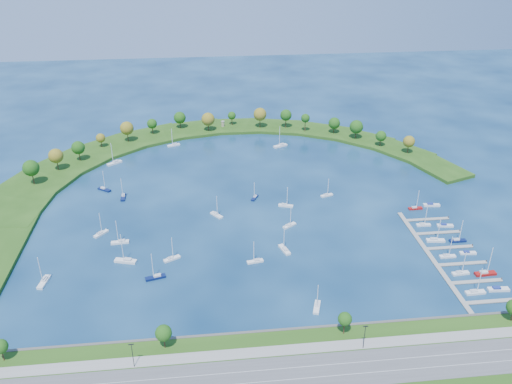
{
  "coord_description": "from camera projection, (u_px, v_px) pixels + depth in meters",
  "views": [
    {
      "loc": [
        -23.36,
        -251.22,
        136.78
      ],
      "look_at": [
        5.0,
        5.0,
        4.0
      ],
      "focal_mm": 37.07,
      "sensor_mm": 36.0,
      "label": 1
    }
  ],
  "objects": [
    {
      "name": "docked_boat_3",
      "position": [
        485.0,
        273.0,
        228.52
      ],
      "size": [
        9.52,
        3.03,
        13.85
      ],
      "rotation": [
        0.0,
        0.0,
        0.04
      ],
      "color": "maroon",
      "rests_on": "ground"
    },
    {
      "name": "docked_boat_4",
      "position": [
        448.0,
        256.0,
        240.48
      ],
      "size": [
        7.48,
        2.18,
        10.96
      ],
      "rotation": [
        0.0,
        0.0,
        -0.01
      ],
      "color": "white",
      "rests_on": "ground"
    },
    {
      "name": "docked_boat_5",
      "position": [
        468.0,
        253.0,
        243.07
      ],
      "size": [
        7.69,
        2.75,
        1.54
      ],
      "rotation": [
        0.0,
        0.0,
        -0.09
      ],
      "color": "white",
      "rests_on": "ground"
    },
    {
      "name": "south_shoreline",
      "position": [
        283.0,
        373.0,
        177.86
      ],
      "size": [
        420.0,
        43.1,
        11.6
      ],
      "color": "#214612",
      "rests_on": "ground"
    },
    {
      "name": "docked_boat_9",
      "position": [
        445.0,
        225.0,
        264.83
      ],
      "size": [
        8.24,
        3.38,
        1.63
      ],
      "rotation": [
        0.0,
        0.0,
        -0.15
      ],
      "color": "white",
      "rests_on": "ground"
    },
    {
      "name": "moored_boat_6",
      "position": [
        289.0,
        225.0,
        264.7
      ],
      "size": [
        7.58,
        6.16,
        11.35
      ],
      "rotation": [
        0.0,
        0.0,
        0.6
      ],
      "color": "white",
      "rests_on": "ground"
    },
    {
      "name": "moored_boat_5",
      "position": [
        286.0,
        205.0,
        283.2
      ],
      "size": [
        8.21,
        4.56,
        11.63
      ],
      "rotation": [
        0.0,
        0.0,
        5.97
      ],
      "color": "white",
      "rests_on": "ground"
    },
    {
      "name": "docked_boat_2",
      "position": [
        460.0,
        272.0,
        228.92
      ],
      "size": [
        7.81,
        2.7,
        11.29
      ],
      "rotation": [
        0.0,
        0.0,
        0.07
      ],
      "color": "white",
      "rests_on": "ground"
    },
    {
      "name": "moored_boat_2",
      "position": [
        216.0,
        214.0,
        274.06
      ],
      "size": [
        6.72,
        7.83,
        11.92
      ],
      "rotation": [
        0.0,
        0.0,
        5.36
      ],
      "color": "white",
      "rests_on": "ground"
    },
    {
      "name": "docked_boat_1",
      "position": [
        498.0,
        289.0,
        218.97
      ],
      "size": [
        9.04,
        3.06,
        1.81
      ],
      "rotation": [
        0.0,
        0.0,
        -0.07
      ],
      "color": "white",
      "rests_on": "ground"
    },
    {
      "name": "moored_boat_14",
      "position": [
        255.0,
        261.0,
        236.9
      ],
      "size": [
        7.74,
        3.38,
        11.01
      ],
      "rotation": [
        0.0,
        0.0,
        3.32
      ],
      "color": "white",
      "rests_on": "ground"
    },
    {
      "name": "breakwater",
      "position": [
        165.0,
        168.0,
        324.96
      ],
      "size": [
        286.74,
        247.64,
        2.0
      ],
      "color": "#214612",
      "rests_on": "ground"
    },
    {
      "name": "moored_boat_8",
      "position": [
        174.0,
        145.0,
        359.34
      ],
      "size": [
        8.93,
        5.36,
        12.7
      ],
      "rotation": [
        0.0,
        0.0,
        3.51
      ],
      "color": "white",
      "rests_on": "ground"
    },
    {
      "name": "docked_boat_7",
      "position": [
        458.0,
        240.0,
        252.19
      ],
      "size": [
        8.03,
        2.35,
        11.76
      ],
      "rotation": [
        0.0,
        0.0,
        -0.01
      ],
      "color": "#0A1643",
      "rests_on": "ground"
    },
    {
      "name": "docked_boat_11",
      "position": [
        431.0,
        205.0,
        283.83
      ],
      "size": [
        8.92,
        3.43,
        1.77
      ],
      "rotation": [
        0.0,
        0.0,
        -0.12
      ],
      "color": "white",
      "rests_on": "ground"
    },
    {
      "name": "moored_boat_13",
      "position": [
        285.0,
        249.0,
        245.15
      ],
      "size": [
        4.96,
        9.13,
        12.93
      ],
      "rotation": [
        0.0,
        0.0,
        1.87
      ],
      "color": "white",
      "rests_on": "ground"
    },
    {
      "name": "docked_boat_0",
      "position": [
        475.0,
        292.0,
        217.05
      ],
      "size": [
        8.49,
        2.63,
        12.38
      ],
      "rotation": [
        0.0,
        0.0,
        0.03
      ],
      "color": "white",
      "rests_on": "ground"
    },
    {
      "name": "moored_boat_11",
      "position": [
        104.0,
        189.0,
        300.12
      ],
      "size": [
        8.14,
        6.81,
        12.29
      ],
      "rotation": [
        0.0,
        0.0,
        5.66
      ],
      "color": "#0A1643",
      "rests_on": "ground"
    },
    {
      "name": "moored_boat_17",
      "position": [
        126.0,
        260.0,
        236.96
      ],
      "size": [
        10.32,
        5.37,
        14.61
      ],
      "rotation": [
        0.0,
        0.0,
        2.87
      ],
      "color": "white",
      "rests_on": "ground"
    },
    {
      "name": "docked_boat_6",
      "position": [
        435.0,
        240.0,
        252.33
      ],
      "size": [
        8.99,
        3.6,
        12.85
      ],
      "rotation": [
        0.0,
        0.0,
        -0.13
      ],
      "color": "white",
      "rests_on": "ground"
    },
    {
      "name": "docked_boat_8",
      "position": [
        423.0,
        224.0,
        265.38
      ],
      "size": [
        7.24,
        2.32,
        10.52
      ],
      "rotation": [
        0.0,
        0.0,
        -0.04
      ],
      "color": "white",
      "rests_on": "ground"
    },
    {
      "name": "ground",
      "position": [
        248.0,
        203.0,
        286.9
      ],
      "size": [
        700.0,
        700.0,
        0.0
      ],
      "primitive_type": "plane",
      "color": "#072140",
      "rests_on": "ground"
    },
    {
      "name": "moored_boat_4",
      "position": [
        115.0,
        162.0,
        332.74
      ],
      "size": [
        9.38,
        8.12,
        14.33
      ],
      "rotation": [
        0.0,
        0.0,
        3.8
      ],
      "color": "white",
      "rests_on": "ground"
    },
    {
      "name": "moored_boat_1",
      "position": [
        317.0,
        306.0,
        208.86
      ],
      "size": [
        4.64,
        8.34,
        11.81
      ],
      "rotation": [
        0.0,
        0.0,
        4.4
      ],
      "color": "white",
      "rests_on": "ground"
    },
    {
      "name": "moored_boat_9",
      "position": [
        327.0,
        195.0,
        293.88
      ],
      "size": [
        7.43,
        4.07,
        10.53
      ],
      "rotation": [
        0.0,
        0.0,
        0.31
      ],
      "color": "white",
      "rests_on": "ground"
    },
    {
      "name": "moored_boat_7",
      "position": [
        156.0,
        277.0,
        226.15
      ],
      "size": [
        9.0,
        4.53,
        12.74
      ],
      "rotation": [
        0.0,
        0.0,
        3.4
      ],
      "color": "#0A1643",
      "rests_on": "ground"
    },
    {
      "name": "moored_boat_18",
      "position": [
        172.0,
        258.0,
        238.68
      ],
      "size": [
        7.9,
        5.59,
        11.45
      ],
      "rotation": [
        0.0,
        0.0,
        0.49
      ],
      "color": "white",
      "rests_on": "ground"
    },
    {
      "name": "breakwater_trees",
      "position": [
        215.0,
        130.0,
        356.13
      ],
      "size": [
        238.04,
        94.08,
        14.87
      ],
      "color": "#382314",
      "rests_on": "breakwater"
    },
    {
      "name": "moored_boat_12",
      "position": [
        120.0,
        242.0,
        250.95
      ],
      "size": [
        8.56,
        3.03,
        12.34
      ],
      "rotation": [
        0.0,
        0.0,
        3.22
      ],
      "color": "white",
      "rests_on": "ground"
    },
    {
      "name": "harbor_tower",
      "position": [
        223.0,
        124.0,
        387.0
      ],
      "size": [
        2.6,
        2.6,
        4.16
      ],
      "color": "gray",
      "rests_on": "breakwater"
    },
    {
      "name": "docked_boat_10",
      "position": [
        415.0,
        208.0,
        280.6
      ],
      "size": [
        7.56,
        2.36,
        11.01
      ],
      "rotation": [
        0.0,
        0.0,
        0.04
      ],
      "color": "maroon",
      "rests_on": "ground"
    },
    {
      "name": "moored_boat_0",
      "position": [
        101.0,
        233.0,
        257.78
      ],
      "size": [
        6.87,
        7.56,
        11.76
      ],
      "rotation": [
        0.0,
        0.0,
        0.87
      ],
      "color": "white",
      "rests_on": "ground"
    },
    {
      "name": "moored_boat_10",
      "position": [
        280.0,
        145.0,
        358.16
      ],
      "size": [
        10.17,
        6.62,
        14.56
      ],
      "rotation": [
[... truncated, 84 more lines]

